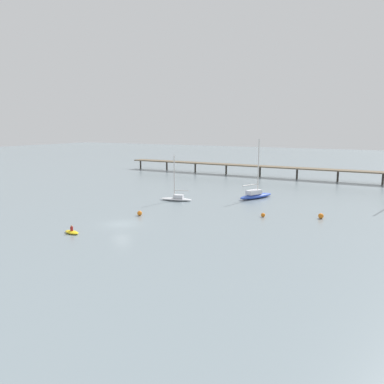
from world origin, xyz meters
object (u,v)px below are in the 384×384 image
(sailboat_blue, at_px, (256,194))
(dinghy_yellow, at_px, (72,232))
(sailboat_white, at_px, (176,198))
(pier, at_px, (293,167))
(mooring_buoy_outer, at_px, (140,213))
(mooring_buoy_inner, at_px, (321,216))
(mooring_buoy_mid, at_px, (263,215))

(sailboat_blue, distance_m, dinghy_yellow, 37.00)
(dinghy_yellow, bearing_deg, sailboat_white, 89.24)
(pier, xyz_separation_m, sailboat_white, (-11.21, -40.32, -2.64))
(sailboat_blue, relative_size, dinghy_yellow, 4.35)
(sailboat_blue, height_order, mooring_buoy_outer, sailboat_blue)
(mooring_buoy_inner, bearing_deg, mooring_buoy_outer, -155.04)
(sailboat_white, height_order, mooring_buoy_outer, sailboat_white)
(pier, relative_size, mooring_buoy_inner, 102.37)
(mooring_buoy_mid, bearing_deg, sailboat_white, 165.41)
(mooring_buoy_inner, xyz_separation_m, mooring_buoy_outer, (-24.93, -11.60, -0.03))
(sailboat_blue, height_order, dinghy_yellow, sailboat_blue)
(sailboat_blue, bearing_deg, mooring_buoy_inner, -37.49)
(sailboat_blue, height_order, mooring_buoy_inner, sailboat_blue)
(sailboat_blue, bearing_deg, dinghy_yellow, -109.60)
(dinghy_yellow, distance_m, mooring_buoy_mid, 27.91)
(mooring_buoy_mid, bearing_deg, mooring_buoy_outer, -153.82)
(dinghy_yellow, height_order, mooring_buoy_inner, dinghy_yellow)
(sailboat_blue, xyz_separation_m, mooring_buoy_mid, (6.25, -14.11, -0.43))
(mooring_buoy_inner, xyz_separation_m, mooring_buoy_mid, (-7.92, -3.24, -0.09))
(dinghy_yellow, height_order, mooring_buoy_mid, dinghy_yellow)
(pier, relative_size, sailboat_white, 9.82)
(sailboat_blue, distance_m, mooring_buoy_mid, 15.44)
(sailboat_blue, bearing_deg, pier, 91.59)
(dinghy_yellow, distance_m, mooring_buoy_outer, 12.49)
(pier, bearing_deg, sailboat_blue, -88.41)
(dinghy_yellow, height_order, mooring_buoy_outer, dinghy_yellow)
(dinghy_yellow, xyz_separation_m, mooring_buoy_inner, (26.58, 23.98, 0.19))
(sailboat_blue, height_order, mooring_buoy_mid, sailboat_blue)
(sailboat_blue, xyz_separation_m, sailboat_white, (-12.07, -9.34, -0.18))
(sailboat_blue, relative_size, mooring_buoy_mid, 17.82)
(pier, distance_m, dinghy_yellow, 66.91)
(mooring_buoy_mid, distance_m, mooring_buoy_outer, 18.96)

